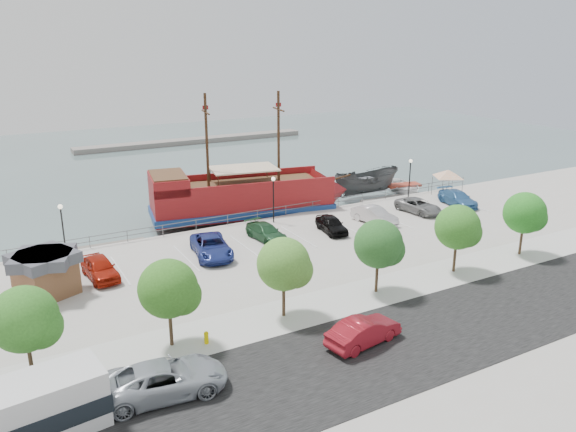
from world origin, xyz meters
TOP-DOWN VIEW (x-y plane):
  - ground at (0.00, 0.00)m, footprint 160.00×160.00m
  - land_slab at (0.00, -21.00)m, footprint 100.00×58.00m
  - street at (0.00, -16.00)m, footprint 100.00×8.00m
  - sidewalk at (0.00, -10.00)m, footprint 100.00×4.00m
  - seawall_railing at (0.00, 7.80)m, footprint 50.00×0.06m
  - far_shore at (10.00, 55.00)m, footprint 40.00×3.00m
  - pirate_ship at (0.71, 11.45)m, footprint 20.80×8.91m
  - patrol_boat at (14.65, 12.05)m, footprint 8.22×3.96m
  - speedboat at (19.26, 11.18)m, footprint 5.86×7.28m
  - dock_west at (-14.72, 9.20)m, footprint 7.23×2.41m
  - dock_mid at (7.36, 9.20)m, footprint 6.45×3.83m
  - dock_east at (16.39, 9.20)m, footprint 7.69×2.21m
  - shed at (-20.09, 0.24)m, footprint 4.65×4.65m
  - canopy_tent at (20.88, 5.94)m, footprint 4.72×4.72m
  - street_van at (-16.66, -14.17)m, footprint 6.19×3.35m
  - street_sedan at (-5.73, -14.98)m, footprint 4.78×2.34m
  - shuttle_bus at (-23.11, -14.50)m, footprint 7.72×3.54m
  - fire_hydrant at (-13.29, -10.80)m, footprint 0.27×0.27m
  - lamp_post_left at (-18.00, 6.50)m, footprint 0.36×0.36m
  - lamp_post_mid at (0.00, 6.50)m, footprint 0.36×0.36m
  - lamp_post_right at (16.00, 6.50)m, footprint 0.36×0.36m
  - tree_a at (-21.85, -10.07)m, footprint 3.30×3.20m
  - tree_b at (-14.85, -10.07)m, footprint 3.30×3.20m
  - tree_c at (-7.85, -10.07)m, footprint 3.30×3.20m
  - tree_d at (-0.85, -10.07)m, footprint 3.30×3.20m
  - tree_e at (6.15, -10.07)m, footprint 3.30×3.20m
  - tree_f at (13.15, -10.07)m, footprint 3.30×3.20m
  - parked_car_a at (-16.50, 1.28)m, footprint 2.23×4.71m
  - parked_car_c at (-8.09, 1.43)m, footprint 3.49×5.95m
  - parked_car_d at (-2.72, 2.68)m, footprint 2.32×4.74m
  - parked_car_e at (3.13, 1.63)m, footprint 2.33×4.42m
  - parked_car_f at (7.91, 1.81)m, footprint 2.44×4.83m
  - parked_car_g at (13.68, 2.39)m, footprint 2.70×5.04m
  - parked_car_h at (18.84, 2.36)m, footprint 2.86×5.29m

SIDE VIEW (x-z plane):
  - ground at x=0.00m, z-range -1.00..-1.00m
  - dock_mid at x=7.36m, z-range -1.00..-0.64m
  - dock_west at x=-14.72m, z-range -1.00..-0.59m
  - dock_east at x=16.39m, z-range -1.00..-0.56m
  - land_slab at x=0.00m, z-range -1.20..0.00m
  - far_shore at x=10.00m, z-range -1.00..-0.20m
  - speedboat at x=19.26m, z-range -1.00..0.34m
  - street at x=0.00m, z-range -0.01..0.03m
  - sidewalk at x=0.00m, z-range -0.01..0.04m
  - fire_hydrant at x=-13.29m, z-range 0.03..0.80m
  - seawall_railing at x=0.00m, z-range 0.03..1.03m
  - patrol_boat at x=14.65m, z-range -1.00..2.06m
  - parked_car_d at x=-2.72m, z-range 0.00..1.33m
  - parked_car_g at x=13.68m, z-range 0.00..1.34m
  - parked_car_e at x=3.13m, z-range 0.00..1.43m
  - parked_car_h at x=18.84m, z-range 0.00..1.45m
  - street_sedan at x=-5.73m, z-range 0.00..1.51m
  - parked_car_f at x=7.91m, z-range 0.00..1.52m
  - parked_car_c at x=-8.09m, z-range 0.00..1.56m
  - parked_car_a at x=-16.50m, z-range 0.00..1.56m
  - street_van at x=-16.66m, z-range 0.00..1.65m
  - pirate_ship at x=0.71m, z-range -5.30..7.63m
  - shuttle_bus at x=-23.11m, z-range -0.04..2.58m
  - shed at x=-20.09m, z-range 0.10..3.00m
  - canopy_tent at x=20.88m, z-range 1.17..4.32m
  - lamp_post_left at x=-18.00m, z-range 0.80..5.08m
  - lamp_post_mid at x=0.00m, z-range 0.80..5.08m
  - lamp_post_right at x=16.00m, z-range 0.80..5.08m
  - tree_a at x=-21.85m, z-range 0.80..5.80m
  - tree_b at x=-14.85m, z-range 0.80..5.80m
  - tree_c at x=-7.85m, z-range 0.80..5.80m
  - tree_d at x=-0.85m, z-range 0.80..5.80m
  - tree_e at x=6.15m, z-range 0.80..5.80m
  - tree_f at x=13.15m, z-range 0.80..5.80m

